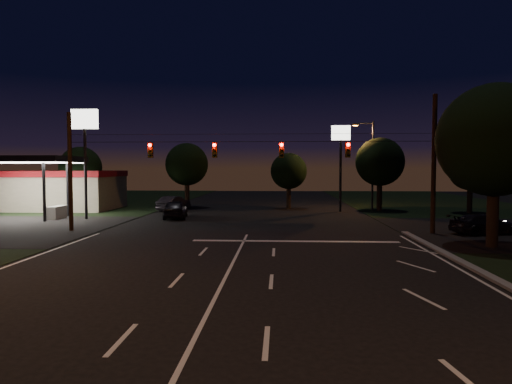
# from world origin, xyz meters

# --- Properties ---
(ground) EXTENTS (140.00, 140.00, 0.00)m
(ground) POSITION_xyz_m (0.00, 0.00, 0.00)
(ground) COLOR black
(ground) RESTS_ON ground
(center_line) EXTENTS (0.14, 40.00, 0.01)m
(center_line) POSITION_xyz_m (0.00, -6.00, 0.01)
(center_line) COLOR silver
(center_line) RESTS_ON ground
(stop_bar) EXTENTS (12.00, 0.50, 0.01)m
(stop_bar) POSITION_xyz_m (3.00, 11.50, 0.01)
(stop_bar) COLOR silver
(stop_bar) RESTS_ON ground
(utility_pole_right) EXTENTS (0.30, 0.30, 9.00)m
(utility_pole_right) POSITION_xyz_m (12.00, 15.00, 0.00)
(utility_pole_right) COLOR black
(utility_pole_right) RESTS_ON ground
(utility_pole_left) EXTENTS (0.28, 0.28, 8.00)m
(utility_pole_left) POSITION_xyz_m (-12.00, 15.00, 0.00)
(utility_pole_left) COLOR black
(utility_pole_left) RESTS_ON ground
(signal_span) EXTENTS (24.00, 0.40, 1.56)m
(signal_span) POSITION_xyz_m (-0.00, 14.96, 5.50)
(signal_span) COLOR black
(signal_span) RESTS_ON ground
(gas_station) EXTENTS (14.20, 16.10, 5.25)m
(gas_station) POSITION_xyz_m (-21.86, 30.39, 2.38)
(gas_station) COLOR gray
(gas_station) RESTS_ON ground
(pole_sign_left_near) EXTENTS (2.20, 0.30, 9.10)m
(pole_sign_left_near) POSITION_xyz_m (-14.00, 22.00, 6.98)
(pole_sign_left_near) COLOR black
(pole_sign_left_near) RESTS_ON ground
(pole_sign_right) EXTENTS (1.80, 0.30, 8.40)m
(pole_sign_right) POSITION_xyz_m (8.00, 30.00, 6.24)
(pole_sign_right) COLOR black
(pole_sign_right) RESTS_ON ground
(street_light_right_far) EXTENTS (2.20, 0.35, 9.00)m
(street_light_right_far) POSITION_xyz_m (11.24, 32.00, 5.24)
(street_light_right_far) COLOR black
(street_light_right_far) RESTS_ON ground
(tree_right_near) EXTENTS (6.00, 6.00, 8.76)m
(tree_right_near) POSITION_xyz_m (13.53, 10.17, 5.68)
(tree_right_near) COLOR black
(tree_right_near) RESTS_ON ground
(tree_far_a) EXTENTS (4.20, 4.20, 6.42)m
(tree_far_a) POSITION_xyz_m (-17.98, 30.12, 4.26)
(tree_far_a) COLOR black
(tree_far_a) RESTS_ON ground
(tree_far_b) EXTENTS (4.60, 4.60, 6.98)m
(tree_far_b) POSITION_xyz_m (-7.98, 34.13, 4.61)
(tree_far_b) COLOR black
(tree_far_b) RESTS_ON ground
(tree_far_c) EXTENTS (3.80, 3.80, 5.86)m
(tree_far_c) POSITION_xyz_m (3.02, 33.10, 3.90)
(tree_far_c) COLOR black
(tree_far_c) RESTS_ON ground
(tree_far_d) EXTENTS (4.80, 4.80, 7.30)m
(tree_far_d) POSITION_xyz_m (12.02, 31.13, 4.83)
(tree_far_d) COLOR black
(tree_far_d) RESTS_ON ground
(tree_far_e) EXTENTS (4.00, 4.00, 6.18)m
(tree_far_e) POSITION_xyz_m (20.02, 29.11, 4.11)
(tree_far_e) COLOR black
(tree_far_e) RESTS_ON ground
(car_oncoming_a) EXTENTS (2.51, 4.86, 1.58)m
(car_oncoming_a) POSITION_xyz_m (-6.76, 23.18, 0.79)
(car_oncoming_a) COLOR black
(car_oncoming_a) RESTS_ON ground
(car_oncoming_b) EXTENTS (2.70, 4.72, 1.47)m
(car_oncoming_b) POSITION_xyz_m (-8.52, 29.95, 0.74)
(car_oncoming_b) COLOR black
(car_oncoming_b) RESTS_ON ground
(car_cross) EXTENTS (4.83, 2.92, 1.31)m
(car_cross) POSITION_xyz_m (15.24, 14.87, 0.65)
(car_cross) COLOR black
(car_cross) RESTS_ON ground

